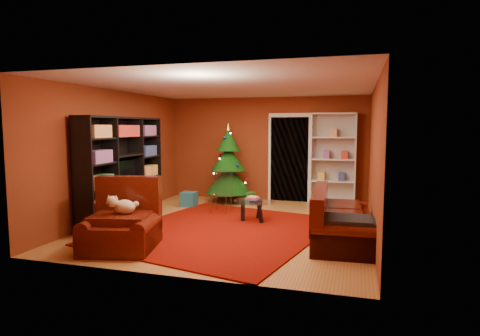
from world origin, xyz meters
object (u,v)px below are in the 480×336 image
(white_bookshelf, at_px, (333,159))
(sofa, at_px, (343,215))
(christmas_tree, at_px, (228,164))
(media_unit, at_px, (123,169))
(acrylic_chair, at_px, (221,194))
(armchair, at_px, (121,221))
(coffee_table, at_px, (254,211))
(dog, at_px, (125,207))
(rug, at_px, (221,230))
(gift_box_teal, at_px, (189,199))
(gift_box_green, at_px, (247,198))
(gift_box_red, at_px, (222,195))

(white_bookshelf, distance_m, sofa, 3.25)
(christmas_tree, distance_m, sofa, 3.97)
(media_unit, distance_m, acrylic_chair, 2.10)
(armchair, xyz_separation_m, coffee_table, (1.49, 2.32, -0.22))
(armchair, xyz_separation_m, dog, (0.04, 0.06, 0.21))
(rug, bearing_deg, christmas_tree, 105.21)
(christmas_tree, xyz_separation_m, gift_box_teal, (-0.74, -0.73, -0.79))
(sofa, relative_size, acrylic_chair, 2.47)
(gift_box_green, bearing_deg, sofa, -49.25)
(media_unit, relative_size, coffee_table, 3.30)
(rug, height_order, media_unit, media_unit)
(rug, relative_size, gift_box_green, 13.68)
(media_unit, bearing_deg, dog, -59.63)
(gift_box_teal, relative_size, gift_box_green, 1.17)
(coffee_table, bearing_deg, acrylic_chair, 147.92)
(media_unit, xyz_separation_m, gift_box_red, (1.19, 2.63, -0.91))
(gift_box_teal, height_order, gift_box_red, gift_box_teal)
(media_unit, xyz_separation_m, sofa, (4.29, -0.43, -0.59))
(dog, distance_m, acrylic_chair, 2.88)
(dog, bearing_deg, white_bookshelf, 44.71)
(media_unit, height_order, white_bookshelf, white_bookshelf)
(media_unit, xyz_separation_m, christmas_tree, (1.47, 2.32, -0.08))
(armchair, xyz_separation_m, acrylic_chair, (0.62, 2.87, -0.03))
(rug, height_order, armchair, armchair)
(gift_box_teal, distance_m, gift_box_red, 1.15)
(gift_box_green, distance_m, coffee_table, 1.87)
(media_unit, distance_m, sofa, 4.36)
(gift_box_green, xyz_separation_m, white_bookshelf, (1.99, 0.45, 0.95))
(rug, bearing_deg, gift_box_red, 108.59)
(gift_box_teal, bearing_deg, gift_box_green, 29.80)
(media_unit, height_order, acrylic_chair, media_unit)
(white_bookshelf, bearing_deg, armchair, -122.73)
(media_unit, bearing_deg, white_bookshelf, 32.29)
(gift_box_green, height_order, gift_box_red, gift_box_green)
(gift_box_green, bearing_deg, gift_box_red, 155.82)
(media_unit, xyz_separation_m, armchair, (1.08, -1.80, -0.59))
(gift_box_teal, distance_m, acrylic_chair, 1.13)
(gift_box_red, xyz_separation_m, armchair, (-0.10, -4.44, 0.32))
(armchair, bearing_deg, gift_box_green, 64.94)
(gift_box_red, height_order, white_bookshelf, white_bookshelf)
(gift_box_red, distance_m, dog, 4.41)
(christmas_tree, bearing_deg, gift_box_red, 131.16)
(sofa, distance_m, coffee_table, 1.97)
(media_unit, distance_m, armchair, 2.19)
(christmas_tree, relative_size, gift_box_red, 8.28)
(gift_box_green, height_order, armchair, armchair)
(white_bookshelf, xyz_separation_m, armchair, (-2.86, -4.54, -0.66))
(gift_box_teal, relative_size, armchair, 0.30)
(sofa, xyz_separation_m, acrylic_chair, (-2.59, 1.49, -0.03))
(gift_box_teal, bearing_deg, armchair, -83.92)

